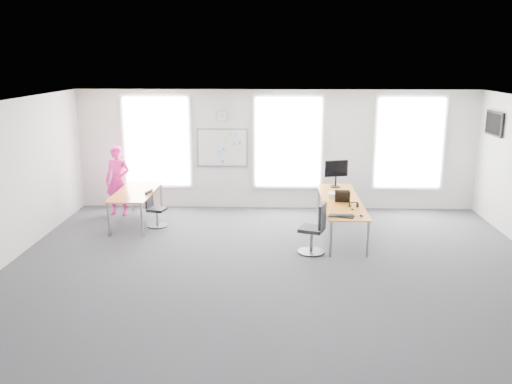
{
  "coord_description": "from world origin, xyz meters",
  "views": [
    {
      "loc": [
        -0.01,
        -9.46,
        3.75
      ],
      "look_at": [
        -0.4,
        1.2,
        1.1
      ],
      "focal_mm": 38.0,
      "sensor_mm": 36.0,
      "label": 1
    }
  ],
  "objects_px": {
    "desk_right": "(341,202)",
    "chair_left": "(155,211)",
    "chair_right": "(315,232)",
    "keyboard": "(342,216)",
    "headphones": "(353,205)",
    "monitor": "(336,171)",
    "desk_left": "(136,193)",
    "person": "(118,181)"
  },
  "relations": [
    {
      "from": "keyboard",
      "to": "headphones",
      "type": "bearing_deg",
      "value": 82.81
    },
    {
      "from": "chair_right",
      "to": "desk_left",
      "type": "bearing_deg",
      "value": -96.01
    },
    {
      "from": "chair_left",
      "to": "person",
      "type": "distance_m",
      "value": 1.51
    },
    {
      "from": "desk_left",
      "to": "chair_right",
      "type": "xyz_separation_m",
      "value": [
        3.99,
        -1.87,
        -0.27
      ]
    },
    {
      "from": "person",
      "to": "headphones",
      "type": "relative_size",
      "value": 8.58
    },
    {
      "from": "chair_right",
      "to": "person",
      "type": "xyz_separation_m",
      "value": [
        -4.6,
        2.55,
        0.41
      ]
    },
    {
      "from": "keyboard",
      "to": "headphones",
      "type": "xyz_separation_m",
      "value": [
        0.32,
        0.7,
        0.04
      ]
    },
    {
      "from": "keyboard",
      "to": "headphones",
      "type": "height_order",
      "value": "headphones"
    },
    {
      "from": "desk_right",
      "to": "person",
      "type": "distance_m",
      "value": 5.4
    },
    {
      "from": "chair_right",
      "to": "keyboard",
      "type": "height_order",
      "value": "chair_right"
    },
    {
      "from": "person",
      "to": "desk_right",
      "type": "bearing_deg",
      "value": -6.63
    },
    {
      "from": "desk_left",
      "to": "headphones",
      "type": "distance_m",
      "value": 4.97
    },
    {
      "from": "person",
      "to": "desk_left",
      "type": "bearing_deg",
      "value": -41.15
    },
    {
      "from": "desk_right",
      "to": "headphones",
      "type": "relative_size",
      "value": 15.64
    },
    {
      "from": "chair_left",
      "to": "monitor",
      "type": "height_order",
      "value": "monitor"
    },
    {
      "from": "chair_left",
      "to": "keyboard",
      "type": "bearing_deg",
      "value": -101.38
    },
    {
      "from": "desk_right",
      "to": "chair_left",
      "type": "distance_m",
      "value": 4.19
    },
    {
      "from": "chair_right",
      "to": "person",
      "type": "distance_m",
      "value": 5.27
    },
    {
      "from": "chair_left",
      "to": "headphones",
      "type": "bearing_deg",
      "value": -91.44
    },
    {
      "from": "chair_right",
      "to": "person",
      "type": "height_order",
      "value": "person"
    },
    {
      "from": "chair_left",
      "to": "headphones",
      "type": "height_order",
      "value": "headphones"
    },
    {
      "from": "headphones",
      "to": "desk_right",
      "type": "bearing_deg",
      "value": 124.51
    },
    {
      "from": "chair_right",
      "to": "chair_left",
      "type": "xyz_separation_m",
      "value": [
        -3.51,
        1.62,
        -0.08
      ]
    },
    {
      "from": "chair_right",
      "to": "keyboard",
      "type": "distance_m",
      "value": 0.61
    },
    {
      "from": "desk_left",
      "to": "monitor",
      "type": "height_order",
      "value": "monitor"
    },
    {
      "from": "chair_left",
      "to": "person",
      "type": "xyz_separation_m",
      "value": [
        -1.09,
        0.93,
        0.48
      ]
    },
    {
      "from": "keyboard",
      "to": "person",
      "type": "bearing_deg",
      "value": 171.04
    },
    {
      "from": "headphones",
      "to": "keyboard",
      "type": "bearing_deg",
      "value": -97.64
    },
    {
      "from": "desk_right",
      "to": "chair_left",
      "type": "height_order",
      "value": "chair_left"
    },
    {
      "from": "desk_right",
      "to": "keyboard",
      "type": "distance_m",
      "value": 1.29
    },
    {
      "from": "desk_right",
      "to": "keyboard",
      "type": "bearing_deg",
      "value": -96.11
    },
    {
      "from": "headphones",
      "to": "monitor",
      "type": "distance_m",
      "value": 1.81
    },
    {
      "from": "keyboard",
      "to": "monitor",
      "type": "bearing_deg",
      "value": 104.29
    },
    {
      "from": "desk_right",
      "to": "chair_right",
      "type": "xyz_separation_m",
      "value": [
        -0.65,
        -1.28,
        -0.26
      ]
    },
    {
      "from": "desk_right",
      "to": "keyboard",
      "type": "xyz_separation_m",
      "value": [
        -0.14,
        -1.29,
        0.06
      ]
    },
    {
      "from": "desk_left",
      "to": "headphones",
      "type": "height_order",
      "value": "headphones"
    },
    {
      "from": "headphones",
      "to": "monitor",
      "type": "height_order",
      "value": "monitor"
    },
    {
      "from": "desk_right",
      "to": "keyboard",
      "type": "relative_size",
      "value": 6.32
    },
    {
      "from": "desk_left",
      "to": "monitor",
      "type": "distance_m",
      "value": 4.7
    },
    {
      "from": "chair_left",
      "to": "headphones",
      "type": "relative_size",
      "value": 4.23
    },
    {
      "from": "chair_right",
      "to": "headphones",
      "type": "bearing_deg",
      "value": 148.81
    },
    {
      "from": "chair_right",
      "to": "keyboard",
      "type": "xyz_separation_m",
      "value": [
        0.52,
        -0.0,
        0.32
      ]
    }
  ]
}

